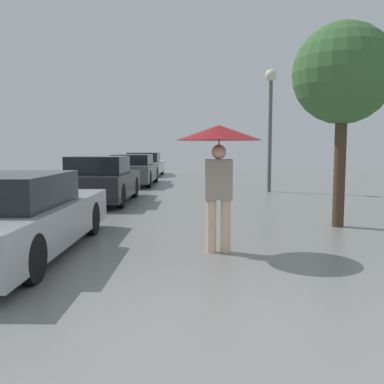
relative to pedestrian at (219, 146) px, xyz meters
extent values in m
plane|color=slate|center=(0.18, -3.14, -1.53)|extent=(60.00, 60.00, 0.00)
cylinder|color=beige|center=(-0.10, 0.00, -1.15)|extent=(0.14, 0.14, 0.77)
cylinder|color=beige|center=(0.10, 0.00, -1.15)|extent=(0.14, 0.14, 0.77)
cube|color=gray|center=(0.00, 0.00, -0.47)|extent=(0.39, 0.23, 0.58)
sphere|color=beige|center=(0.00, 0.00, -0.08)|extent=(0.21, 0.21, 0.21)
cylinder|color=#515456|center=(0.00, 0.00, -0.22)|extent=(0.02, 0.02, 0.62)
cone|color=maroon|center=(0.00, 0.00, 0.19)|extent=(1.22, 1.22, 0.21)
cube|color=#9EA3A8|center=(-2.96, -0.12, -1.10)|extent=(1.78, 4.41, 0.56)
cube|color=black|center=(-2.96, -0.34, -0.60)|extent=(1.51, 1.98, 0.44)
cylinder|color=black|center=(-3.76, 1.25, -1.25)|extent=(0.18, 0.57, 0.57)
cylinder|color=black|center=(-2.16, 1.25, -1.25)|extent=(0.18, 0.57, 0.57)
cylinder|color=black|center=(-2.16, -1.48, -1.25)|extent=(0.18, 0.57, 0.57)
cube|color=black|center=(-2.99, 5.71, -1.04)|extent=(1.69, 3.83, 0.64)
cube|color=black|center=(-2.99, 5.52, -0.49)|extent=(1.44, 1.72, 0.47)
cylinder|color=black|center=(-3.75, 6.89, -1.22)|extent=(0.18, 0.62, 0.62)
cylinder|color=black|center=(-2.23, 6.89, -1.22)|extent=(0.18, 0.62, 0.62)
cylinder|color=black|center=(-3.75, 4.52, -1.22)|extent=(0.18, 0.62, 0.62)
cylinder|color=black|center=(-2.23, 4.52, -1.22)|extent=(0.18, 0.62, 0.62)
cube|color=#4C514C|center=(-2.93, 11.41, -1.02)|extent=(1.72, 4.41, 0.65)
cube|color=black|center=(-2.93, 11.19, -0.50)|extent=(1.46, 1.99, 0.40)
cylinder|color=black|center=(-3.70, 12.77, -1.20)|extent=(0.18, 0.67, 0.67)
cylinder|color=black|center=(-2.15, 12.77, -1.20)|extent=(0.18, 0.67, 0.67)
cylinder|color=black|center=(-3.70, 10.04, -1.20)|extent=(0.18, 0.67, 0.67)
cylinder|color=black|center=(-2.15, 10.04, -1.20)|extent=(0.18, 0.67, 0.67)
cube|color=silver|center=(-3.19, 17.31, -1.08)|extent=(1.88, 4.28, 0.59)
cube|color=black|center=(-3.19, 17.10, -0.54)|extent=(1.60, 1.93, 0.49)
cylinder|color=black|center=(-4.04, 18.64, -1.24)|extent=(0.18, 0.59, 0.59)
cylinder|color=black|center=(-2.34, 18.64, -1.24)|extent=(0.18, 0.59, 0.59)
cylinder|color=black|center=(-4.04, 15.98, -1.24)|extent=(0.18, 0.59, 0.59)
cylinder|color=black|center=(-2.34, 15.98, -1.24)|extent=(0.18, 0.59, 0.59)
cylinder|color=#473323|center=(2.41, 2.06, -0.35)|extent=(0.22, 0.22, 2.37)
sphere|color=#386633|center=(2.41, 2.06, 1.36)|extent=(1.87, 1.87, 1.87)
cylinder|color=#515456|center=(2.18, 8.59, 0.38)|extent=(0.13, 0.13, 3.82)
sphere|color=beige|center=(2.18, 8.59, 2.40)|extent=(0.40, 0.40, 0.40)
camera|label=1|loc=(-0.31, -6.11, -0.02)|focal=40.00mm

